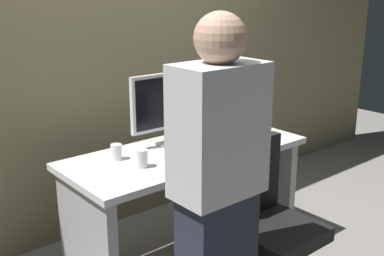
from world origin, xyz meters
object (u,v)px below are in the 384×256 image
Objects in this scene: cup_near_keyboard at (142,158)px; book_stack at (222,126)px; person_at_desk at (218,196)px; monitor at (168,104)px; cup_by_monitor at (116,152)px; mouse at (225,139)px; keyboard at (192,150)px; desk at (187,183)px; office_chair at (267,233)px.

book_stack is (0.77, 0.17, 0.01)m from cup_near_keyboard.
person_at_desk is 15.94× the size of cup_near_keyboard.
monitor is (0.44, 0.94, 0.17)m from person_at_desk.
cup_by_monitor is at bearing 178.12° from book_stack.
mouse is (0.29, -0.22, -0.24)m from monitor.
mouse is at bearing 3.43° from keyboard.
cup_near_keyboard is at bearing -177.79° from keyboard.
cup_by_monitor is (0.01, 0.88, -0.04)m from person_at_desk.
person_at_desk is 0.88m from cup_by_monitor.
desk is at bearing -16.13° from cup_by_monitor.
office_chair is at bearing 13.64° from person_at_desk.
person_at_desk reaches higher than cup_by_monitor.
desk is 0.49m from book_stack.
cup_near_keyboard is at bearing -176.70° from mouse.
desk is 15.46× the size of mouse.
monitor reaches higher than desk.
mouse is (0.74, 0.72, -0.07)m from person_at_desk.
cup_by_monitor is (-0.43, 0.18, 0.04)m from keyboard.
office_chair is 0.74m from mouse.
desk is 3.59× the size of keyboard.
book_stack reaches higher than keyboard.
monitor is (0.00, 0.19, 0.49)m from desk.
cup_by_monitor reaches higher than mouse.
office_chair is at bearing -86.57° from monitor.
monitor is at bearing 8.39° from cup_by_monitor.
office_chair is at bearing -57.71° from cup_by_monitor.
office_chair is 9.40× the size of mouse.
book_stack is at bearing 12.42° from cup_near_keyboard.
monitor reaches higher than keyboard.
desk is at bearing -90.47° from monitor.
cup_by_monitor is at bearing 102.50° from cup_near_keyboard.
person_at_desk is 0.69m from cup_near_keyboard.
cup_by_monitor is at bearing 167.71° from mouse.
person_at_desk is 17.56× the size of cup_by_monitor.
mouse is (0.24, 0.60, 0.35)m from office_chair.
office_chair is (0.05, -0.64, -0.10)m from desk.
desk is at bearing 10.69° from cup_near_keyboard.
desk is 0.39m from mouse.
desk is 0.52m from monitor.
cup_near_keyboard is (-0.44, 0.56, 0.38)m from office_chair.
cup_near_keyboard is at bearing 85.18° from person_at_desk.
cup_near_keyboard is 0.79m from book_stack.
cup_by_monitor is at bearing 163.87° from desk.
office_chair is 9.14× the size of cup_near_keyboard.
cup_by_monitor reaches higher than desk.
office_chair is at bearing -52.21° from cup_near_keyboard.
cup_near_keyboard is at bearing -167.58° from book_stack.
office_chair reaches higher than cup_near_keyboard.
office_chair is 1.74× the size of monitor.
mouse is 0.42× the size of book_stack.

